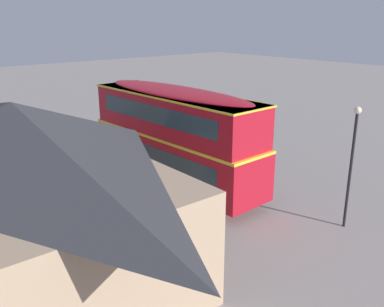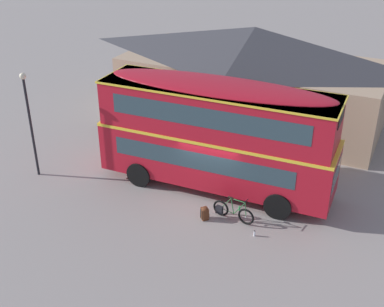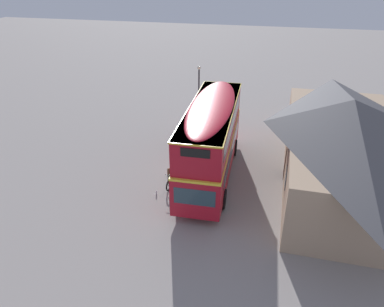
{
  "view_description": "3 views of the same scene",
  "coord_description": "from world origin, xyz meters",
  "px_view_note": "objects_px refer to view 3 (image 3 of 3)",
  "views": [
    {
      "loc": [
        -15.35,
        12.64,
        7.83
      ],
      "look_at": [
        0.07,
        -0.53,
        1.32
      ],
      "focal_mm": 39.59,
      "sensor_mm": 36.0,
      "label": 1
    },
    {
      "loc": [
        6.66,
        -16.27,
        11.14
      ],
      "look_at": [
        -0.65,
        -0.6,
        2.14
      ],
      "focal_mm": 46.03,
      "sensor_mm": 36.0,
      "label": 2
    },
    {
      "loc": [
        18.69,
        3.94,
        11.77
      ],
      "look_at": [
        1.14,
        -0.13,
        2.14
      ],
      "focal_mm": 33.75,
      "sensor_mm": 36.0,
      "label": 3
    }
  ],
  "objects_px": {
    "backpack_on_ground": "(170,172)",
    "street_lamp": "(199,89)",
    "double_decker_bus": "(211,137)",
    "water_bottle_clear_plastic": "(156,193)",
    "touring_bicycle": "(172,179)"
  },
  "relations": [
    {
      "from": "backpack_on_ground",
      "to": "street_lamp",
      "type": "distance_m",
      "value": 8.65
    },
    {
      "from": "double_decker_bus",
      "to": "street_lamp",
      "type": "bearing_deg",
      "value": -162.84
    },
    {
      "from": "water_bottle_clear_plastic",
      "to": "street_lamp",
      "type": "distance_m",
      "value": 10.73
    },
    {
      "from": "double_decker_bus",
      "to": "touring_bicycle",
      "type": "height_order",
      "value": "double_decker_bus"
    },
    {
      "from": "water_bottle_clear_plastic",
      "to": "street_lamp",
      "type": "xyz_separation_m",
      "value": [
        -10.34,
        0.24,
        2.84
      ]
    },
    {
      "from": "backpack_on_ground",
      "to": "street_lamp",
      "type": "xyz_separation_m",
      "value": [
        -8.23,
        0.02,
        2.67
      ]
    },
    {
      "from": "touring_bicycle",
      "to": "street_lamp",
      "type": "bearing_deg",
      "value": -177.54
    },
    {
      "from": "double_decker_bus",
      "to": "street_lamp",
      "type": "relative_size",
      "value": 2.08
    },
    {
      "from": "touring_bicycle",
      "to": "double_decker_bus",
      "type": "bearing_deg",
      "value": 127.31
    },
    {
      "from": "street_lamp",
      "to": "water_bottle_clear_plastic",
      "type": "bearing_deg",
      "value": -1.32
    },
    {
      "from": "double_decker_bus",
      "to": "water_bottle_clear_plastic",
      "type": "xyz_separation_m",
      "value": [
        2.66,
        -2.61,
        -2.53
      ]
    },
    {
      "from": "touring_bicycle",
      "to": "water_bottle_clear_plastic",
      "type": "relative_size",
      "value": 7.51
    },
    {
      "from": "touring_bicycle",
      "to": "street_lamp",
      "type": "xyz_separation_m",
      "value": [
        -9.19,
        -0.39,
        2.57
      ]
    },
    {
      "from": "backpack_on_ground",
      "to": "water_bottle_clear_plastic",
      "type": "distance_m",
      "value": 2.13
    },
    {
      "from": "backpack_on_ground",
      "to": "double_decker_bus",
      "type": "bearing_deg",
      "value": 103.02
    }
  ]
}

